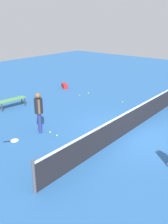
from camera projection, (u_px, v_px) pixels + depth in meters
name	position (u px, v px, depth m)	size (l,w,h in m)	color
ground_plane	(128.00, 132.00, 10.35)	(40.00, 40.00, 0.00)	#265693
court_net	(129.00, 121.00, 10.17)	(10.09, 0.09, 1.07)	#4C4C51
player_near_side	(39.00, 109.00, 10.04)	(0.47, 0.48, 1.70)	navy
tennis_racket_near_player	(14.00, 141.00, 9.62)	(0.58, 0.46, 0.03)	white
tennis_ball_near_player	(57.00, 135.00, 9.99)	(0.07, 0.07, 0.07)	#C6E033
tennis_ball_by_net	(145.00, 111.00, 12.61)	(0.07, 0.07, 0.07)	#C6E033
tennis_ball_midcourt	(123.00, 102.00, 13.99)	(0.07, 0.07, 0.07)	#C6E033
tennis_ball_baseline	(80.00, 95.00, 15.19)	(0.07, 0.07, 0.07)	#C6E033
tennis_ball_stray_left	(88.00, 93.00, 15.66)	(0.07, 0.07, 0.07)	#C6E033
tennis_ball_stray_right	(50.00, 132.00, 10.29)	(0.07, 0.07, 0.07)	#C6E033
courtside_bench	(12.00, 100.00, 13.05)	(1.53, 0.56, 0.48)	#4C8C4C
equipment_bag	(64.00, 86.00, 16.97)	(0.68, 0.82, 0.28)	#B21E1E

